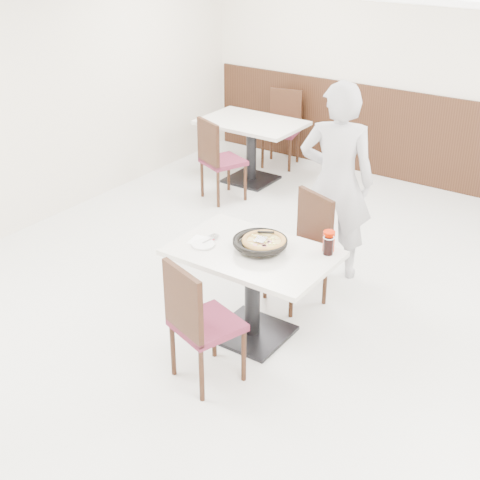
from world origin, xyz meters
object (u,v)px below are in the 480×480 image
Objects in this scene: chair_far at (296,252)px; bg_chair_left_near at (223,159)px; main_table at (252,294)px; bg_chair_left_far at (281,130)px; pizza at (264,243)px; bg_table_left at (251,151)px; pizza_pan at (260,245)px; side_plate at (203,244)px; chair_near at (207,322)px; red_cup at (329,241)px; cola_glass at (328,246)px; diner_person at (336,182)px.

chair_far is 2.32m from bg_chair_left_near.
main_table is 1.26× the size of bg_chair_left_far.
bg_table_left is at bearing 125.35° from pizza.
pizza_pan is 0.03m from pizza.
side_plate is 3.25m from bg_table_left.
chair_near and bg_chair_left_far have the same top height.
red_cup reaches higher than pizza_pan.
bg_chair_left_near is (-2.27, 1.81, -0.34)m from cola_glass.
red_cup reaches higher than pizza.
chair_far is 0.67m from pizza_pan.
bg_chair_left_far is (-1.89, 3.33, -0.34)m from pizza.
main_table and bg_table_left have the same top height.
chair_near is at bearing -92.18° from pizza.
bg_chair_left_near is at bearing -17.94° from chair_far.
main_table is 7.50× the size of red_cup.
bg_chair_left_near is (-2.25, 1.77, -0.35)m from red_cup.
pizza is at bearing -146.75° from red_cup.
bg_chair_left_far is at bearing 89.15° from bg_table_left.
chair_far is at bearing 108.84° from chair_near.
pizza_pan is at bearing 107.90° from chair_near.
pizza is 1.70× the size of side_plate.
cola_glass reaches higher than side_plate.
chair_far is at bearing 88.57° from main_table.
pizza is 0.48m from red_cup.
red_cup is 0.09× the size of diner_person.
pizza_pan is 1.21m from diner_person.
cola_glass reaches higher than pizza.
bg_chair_left_far is at bearing 132.82° from chair_near.
side_plate is at bearing -62.75° from bg_table_left.
bg_chair_left_near reaches higher than cola_glass.
main_table is 0.72m from red_cup.
side_plate is at bearing -158.39° from main_table.
side_plate is at bearing 98.70° from bg_chair_left_far.
chair_far is 0.53× the size of diner_person.
chair_near is 1.91m from diner_person.
red_cup is (0.40, 0.26, 0.02)m from pizza.
chair_near is 3.16× the size of pizza.
chair_far is 0.79× the size of bg_table_left.
side_plate is (-0.39, 0.48, 0.28)m from chair_near.
chair_far is 1.00× the size of bg_chair_left_near.
cola_glass is at bearing 27.29° from pizza.
main_table is 9.23× the size of cola_glass.
main_table is 0.42m from pizza_pan.
bg_chair_left_far is at bearing -35.27° from chair_far.
red_cup is 0.13× the size of bg_table_left.
red_cup is at bearing 29.33° from side_plate.
pizza reaches higher than bg_table_left.
red_cup reaches higher than cola_glass.
pizza_pan is 0.35× the size of bg_chair_left_far.
bg_chair_left_far reaches higher than bg_table_left.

